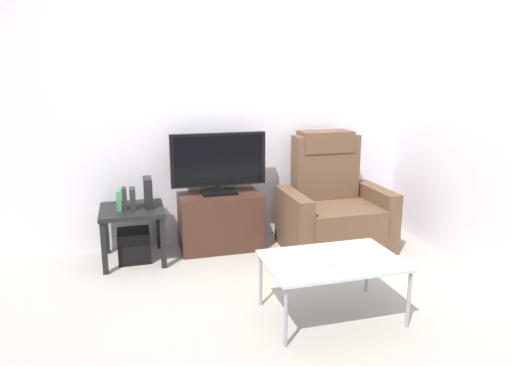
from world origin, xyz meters
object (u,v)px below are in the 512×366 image
Objects in this scene: book_rightmost at (133,198)px; recliner_armchair at (333,208)px; tv_stand at (220,221)px; book_middle at (125,199)px; television at (219,162)px; coffee_table at (332,263)px; game_console at (148,192)px; side_table at (132,217)px; subwoofer_box at (134,245)px; cell_phone at (327,260)px; book_leftmost at (119,200)px.

recliner_armchair is at bearing -3.11° from book_rightmost.
tv_stand is 3.97× the size of book_middle.
television reaches higher than coffee_table.
recliner_armchair is at bearing -4.36° from game_console.
side_table is 0.25m from game_console.
coffee_table is (1.27, -1.36, -0.02)m from side_table.
book_rightmost is (0.01, -0.02, 0.43)m from subwoofer_box.
side_table is at bearing -173.72° from tv_stand.
book_middle is at bearing 129.11° from cell_phone.
subwoofer_box is 0.44m from book_leftmost.
subwoofer_box is 0.44m from book_rightmost.
side_table is at bearing -176.05° from game_console.
television is at bearing 90.00° from tv_stand.
tv_stand is 0.56m from television.
book_leftmost is 0.25m from game_console.
game_console is 1.79m from coffee_table.
book_leftmost is 1.15× the size of cell_phone.
book_middle is 1.27× the size of cell_phone.
book_leftmost is (-0.89, -0.11, 0.30)m from tv_stand.
tv_stand reaches higher than cell_phone.
book_middle reaches higher than tv_stand.
book_middle is (-0.05, -0.02, 0.17)m from side_table.
recliner_armchair is at bearing 59.69° from cell_phone.
television is at bearing 166.69° from recliner_armchair.
television is at bearing 7.63° from side_table.
recliner_armchair is 6.28× the size of book_leftmost.
recliner_armchair is 1.85m from book_rightmost.
book_rightmost is 0.14m from game_console.
coffee_table is (1.37, -1.34, -0.18)m from book_leftmost.
coffee_table is at bearing -71.96° from tv_stand.
tv_stand reaches higher than coffee_table.
television reaches higher than book_middle.
cell_phone is (1.22, -1.38, 0.01)m from side_table.
cell_phone is at bearing -48.65° from subwoofer_box.
recliner_armchair is 1.85m from side_table.
television is 0.89m from book_middle.
game_console reaches higher than book_middle.
side_table is 1.96× the size of subwoofer_box.
game_console is at bearing -173.20° from tv_stand.
tv_stand is 0.91m from book_middle.
book_rightmost is (-0.78, -0.11, 0.31)m from tv_stand.
coffee_table is at bearing -47.00° from book_rightmost.
book_rightmost reaches higher than side_table.
game_console is (0.15, 0.01, 0.47)m from subwoofer_box.
side_table is 0.18m from book_middle.
coffee_table reaches higher than subwoofer_box.
game_console is at bearing 12.80° from book_rightmost.
book_leftmost reaches higher than coffee_table.
book_rightmost is at bearing -170.81° from television.
recliner_armchair reaches higher than coffee_table.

